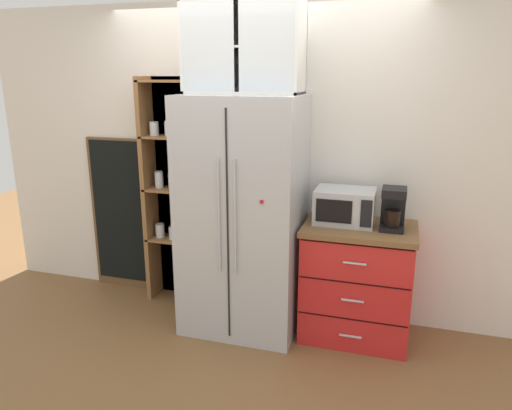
{
  "coord_description": "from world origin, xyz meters",
  "views": [
    {
      "loc": [
        1.13,
        -3.37,
        1.99
      ],
      "look_at": [
        0.1,
        -0.01,
        1.01
      ],
      "focal_mm": 33.39,
      "sensor_mm": 36.0,
      "label": 1
    }
  ],
  "objects_px": {
    "bottle_green": "(362,208)",
    "chalkboard_menu": "(121,214)",
    "coffee_maker": "(393,208)",
    "microwave": "(345,206)",
    "mug_sage": "(360,223)",
    "refrigerator": "(244,215)"
  },
  "relations": [
    {
      "from": "bottle_green",
      "to": "chalkboard_menu",
      "type": "relative_size",
      "value": 0.18
    },
    {
      "from": "bottle_green",
      "to": "coffee_maker",
      "type": "bearing_deg",
      "value": -22.47
    },
    {
      "from": "microwave",
      "to": "mug_sage",
      "type": "bearing_deg",
      "value": -37.64
    },
    {
      "from": "microwave",
      "to": "bottle_green",
      "type": "relative_size",
      "value": 1.73
    },
    {
      "from": "coffee_maker",
      "to": "mug_sage",
      "type": "height_order",
      "value": "coffee_maker"
    },
    {
      "from": "mug_sage",
      "to": "chalkboard_menu",
      "type": "height_order",
      "value": "chalkboard_menu"
    },
    {
      "from": "refrigerator",
      "to": "coffee_maker",
      "type": "xyz_separation_m",
      "value": [
        1.11,
        0.08,
        0.13
      ]
    },
    {
      "from": "coffee_maker",
      "to": "mug_sage",
      "type": "relative_size",
      "value": 2.71
    },
    {
      "from": "bottle_green",
      "to": "chalkboard_menu",
      "type": "distance_m",
      "value": 2.23
    },
    {
      "from": "refrigerator",
      "to": "bottle_green",
      "type": "xyz_separation_m",
      "value": [
        0.89,
        0.18,
        0.08
      ]
    },
    {
      "from": "refrigerator",
      "to": "bottle_green",
      "type": "distance_m",
      "value": 0.91
    },
    {
      "from": "mug_sage",
      "to": "bottle_green",
      "type": "relative_size",
      "value": 0.45
    },
    {
      "from": "chalkboard_menu",
      "to": "bottle_green",
      "type": "bearing_deg",
      "value": -4.1
    },
    {
      "from": "refrigerator",
      "to": "mug_sage",
      "type": "bearing_deg",
      "value": 1.69
    },
    {
      "from": "refrigerator",
      "to": "mug_sage",
      "type": "height_order",
      "value": "refrigerator"
    },
    {
      "from": "refrigerator",
      "to": "mug_sage",
      "type": "relative_size",
      "value": 16.1
    },
    {
      "from": "mug_sage",
      "to": "chalkboard_menu",
      "type": "relative_size",
      "value": 0.08
    },
    {
      "from": "microwave",
      "to": "coffee_maker",
      "type": "distance_m",
      "value": 0.35
    },
    {
      "from": "refrigerator",
      "to": "coffee_maker",
      "type": "bearing_deg",
      "value": 4.22
    },
    {
      "from": "refrigerator",
      "to": "bottle_green",
      "type": "height_order",
      "value": "refrigerator"
    },
    {
      "from": "coffee_maker",
      "to": "bottle_green",
      "type": "xyz_separation_m",
      "value": [
        -0.23,
        0.09,
        -0.04
      ]
    },
    {
      "from": "microwave",
      "to": "bottle_green",
      "type": "xyz_separation_m",
      "value": [
        0.12,
        0.05,
        -0.02
      ]
    }
  ]
}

